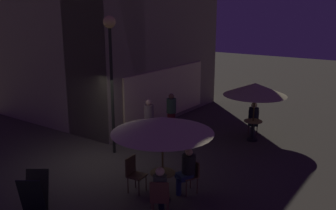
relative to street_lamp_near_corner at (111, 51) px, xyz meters
name	(u,v)px	position (x,y,z in m)	size (l,w,h in m)	color
ground_plane	(100,163)	(-0.91, -0.22, -3.43)	(60.00, 60.00, 0.00)	#3C382D
cafe_building	(109,31)	(2.99, 2.94, 0.39)	(7.85, 7.40, 7.65)	gray
street_lamp_near_corner	(111,51)	(0.00, 0.00, 0.00)	(0.40, 0.40, 4.52)	black
menu_sandwich_board	(34,193)	(-3.88, -1.09, -2.93)	(0.86, 0.83, 0.97)	black
cafe_table_0	(253,127)	(3.81, -3.35, -2.90)	(0.66, 0.66, 0.75)	black
cafe_table_1	(163,181)	(-1.63, -3.20, -2.92)	(0.64, 0.64, 0.74)	black
patio_umbrella_0	(255,89)	(3.81, -3.35, -1.50)	(2.26, 2.26, 2.16)	black
patio_umbrella_1	(162,125)	(-1.63, -3.20, -1.45)	(2.53, 2.53, 2.18)	black
cafe_chair_0	(253,120)	(4.53, -3.07, -2.86)	(0.52, 0.52, 0.92)	#4C3128
cafe_chair_1	(191,173)	(-0.87, -3.58, -2.90)	(0.56, 0.56, 0.86)	brown
cafe_chair_2	(134,171)	(-1.72, -2.32, -2.85)	(0.47, 0.47, 0.96)	#4F3D25
cafe_chair_3	(160,196)	(-2.37, -3.65, -2.87)	(0.60, 0.60, 0.94)	brown
patron_seated_0	(254,117)	(4.41, -3.11, -2.70)	(0.55, 0.48, 1.28)	black
patron_seated_1	(187,168)	(-0.99, -3.52, -2.72)	(0.55, 0.49, 1.23)	#222D4F
patron_seated_2	(160,187)	(-2.24, -3.57, -2.74)	(0.52, 0.47, 1.22)	black
patron_standing_3	(171,114)	(2.66, -0.50, -2.62)	(0.37, 0.37, 1.62)	#54151A
patron_standing_4	(149,122)	(1.25, -0.52, -2.58)	(0.34, 0.34, 1.67)	#77655F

